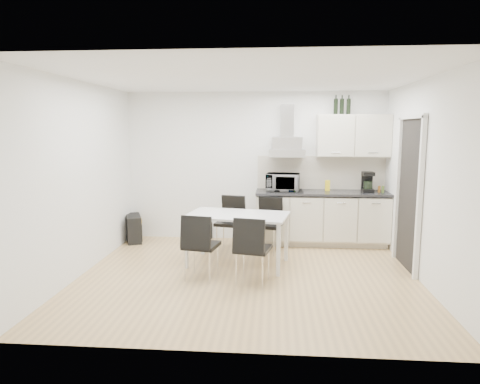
% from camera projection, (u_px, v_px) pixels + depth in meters
% --- Properties ---
extents(ground, '(4.50, 4.50, 0.00)m').
position_uv_depth(ground, '(248.00, 276.00, 5.76)').
color(ground, tan).
rests_on(ground, ground).
extents(wall_back, '(4.50, 0.10, 2.60)m').
position_uv_depth(wall_back, '(255.00, 167.00, 7.54)').
color(wall_back, white).
rests_on(wall_back, ground).
extents(wall_front, '(4.50, 0.10, 2.60)m').
position_uv_depth(wall_front, '(233.00, 208.00, 3.59)').
color(wall_front, white).
rests_on(wall_front, ground).
extents(wall_left, '(0.10, 4.00, 2.60)m').
position_uv_depth(wall_left, '(81.00, 179.00, 5.75)').
color(wall_left, white).
rests_on(wall_left, ground).
extents(wall_right, '(0.10, 4.00, 2.60)m').
position_uv_depth(wall_right, '(426.00, 182.00, 5.39)').
color(wall_right, white).
rests_on(wall_right, ground).
extents(ceiling, '(4.50, 4.50, 0.00)m').
position_uv_depth(ceiling, '(248.00, 78.00, 5.38)').
color(ceiling, white).
rests_on(ceiling, wall_back).
extents(doorway, '(0.08, 1.04, 2.10)m').
position_uv_depth(doorway, '(408.00, 195.00, 5.97)').
color(doorway, white).
rests_on(doorway, ground).
extents(kitchenette, '(2.22, 0.64, 2.52)m').
position_uv_depth(kitchenette, '(324.00, 196.00, 7.25)').
color(kitchenette, beige).
rests_on(kitchenette, ground).
extents(dining_table, '(1.54, 1.04, 0.75)m').
position_uv_depth(dining_table, '(237.00, 219.00, 6.16)').
color(dining_table, white).
rests_on(dining_table, ground).
extents(chair_far_left, '(0.54, 0.58, 0.88)m').
position_uv_depth(chair_far_left, '(230.00, 224.00, 6.93)').
color(chair_far_left, black).
rests_on(chair_far_left, ground).
extents(chair_far_right, '(0.57, 0.61, 0.88)m').
position_uv_depth(chair_far_right, '(267.00, 226.00, 6.80)').
color(chair_far_right, black).
rests_on(chair_far_right, ground).
extents(chair_near_left, '(0.52, 0.57, 0.88)m').
position_uv_depth(chair_near_left, '(201.00, 246.00, 5.61)').
color(chair_near_left, black).
rests_on(chair_near_left, ground).
extents(chair_near_right, '(0.53, 0.58, 0.88)m').
position_uv_depth(chair_near_right, '(253.00, 250.00, 5.44)').
color(chair_near_right, black).
rests_on(chair_near_right, ground).
extents(guitar_amp, '(0.43, 0.60, 0.46)m').
position_uv_depth(guitar_amp, '(134.00, 228.00, 7.52)').
color(guitar_amp, black).
rests_on(guitar_amp, ground).
extents(floor_speaker, '(0.21, 0.19, 0.30)m').
position_uv_depth(floor_speaker, '(206.00, 231.00, 7.68)').
color(floor_speaker, black).
rests_on(floor_speaker, ground).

